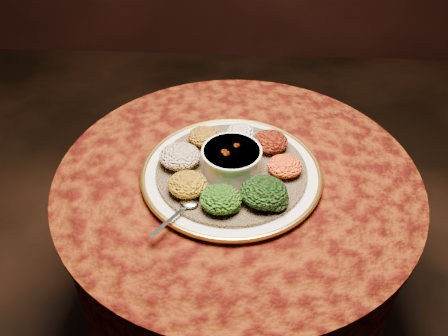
{
  "coord_description": "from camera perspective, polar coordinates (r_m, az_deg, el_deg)",
  "views": [
    {
      "loc": [
        0.01,
        -0.96,
        1.61
      ],
      "look_at": [
        -0.04,
        0.0,
        0.76
      ],
      "focal_mm": 40.0,
      "sensor_mm": 36.0,
      "label": 1
    }
  ],
  "objects": [
    {
      "name": "spoon",
      "position": [
        1.18,
        -4.36,
        -4.39
      ],
      "size": [
        0.1,
        0.13,
        0.01
      ],
      "rotation": [
        0.0,
        0.0,
        -2.19
      ],
      "color": "silver",
      "rests_on": "injera"
    },
    {
      "name": "portion_gomen",
      "position": [
        1.18,
        4.56,
        -2.76
      ],
      "size": [
        0.11,
        0.11,
        0.05
      ],
      "primitive_type": "ellipsoid",
      "color": "black",
      "rests_on": "injera"
    },
    {
      "name": "portion_ayib",
      "position": [
        1.37,
        1.93,
        4.09
      ],
      "size": [
        0.08,
        0.07,
        0.04
      ],
      "primitive_type": "ellipsoid",
      "color": "white",
      "rests_on": "injera"
    },
    {
      "name": "stew_bowl",
      "position": [
        1.26,
        0.88,
        1.09
      ],
      "size": [
        0.15,
        0.15,
        0.06
      ],
      "color": "silver",
      "rests_on": "injera"
    },
    {
      "name": "portion_shiro",
      "position": [
        1.36,
        -2.32,
        3.65
      ],
      "size": [
        0.09,
        0.08,
        0.04
      ],
      "primitive_type": "ellipsoid",
      "color": "#865910",
      "rests_on": "injera"
    },
    {
      "name": "portion_tikil",
      "position": [
        1.27,
        6.96,
        0.21
      ],
      "size": [
        0.09,
        0.08,
        0.04
      ],
      "primitive_type": "ellipsoid",
      "color": "#B3830E",
      "rests_on": "injera"
    },
    {
      "name": "table",
      "position": [
        1.43,
        1.43,
        -6.3
      ],
      "size": [
        0.96,
        0.96,
        0.73
      ],
      "color": "black",
      "rests_on": "ground"
    },
    {
      "name": "portion_timatim",
      "position": [
        1.29,
        -5.08,
        1.34
      ],
      "size": [
        0.11,
        0.1,
        0.05
      ],
      "primitive_type": "ellipsoid",
      "color": "maroon",
      "rests_on": "injera"
    },
    {
      "name": "portion_kik",
      "position": [
        1.21,
        -4.19,
        -1.88
      ],
      "size": [
        0.1,
        0.09,
        0.05
      ],
      "primitive_type": "ellipsoid",
      "color": "#9E740D",
      "rests_on": "injera"
    },
    {
      "name": "platter",
      "position": [
        1.29,
        0.86,
        -0.68
      ],
      "size": [
        0.47,
        0.47,
        0.02
      ],
      "rotation": [
        0.0,
        0.0,
        -0.02
      ],
      "color": "beige",
      "rests_on": "table"
    },
    {
      "name": "injera",
      "position": [
        1.29,
        0.86,
        -0.32
      ],
      "size": [
        0.4,
        0.4,
        0.01
      ],
      "primitive_type": "cylinder",
      "rotation": [
        0.0,
        0.0,
        0.04
      ],
      "color": "olive",
      "rests_on": "platter"
    },
    {
      "name": "portion_kitfo",
      "position": [
        1.34,
        5.29,
        3.03
      ],
      "size": [
        0.1,
        0.09,
        0.05
      ],
      "primitive_type": "ellipsoid",
      "color": "black",
      "rests_on": "injera"
    },
    {
      "name": "portion_mixveg",
      "position": [
        1.17,
        -0.38,
        -3.57
      ],
      "size": [
        0.1,
        0.09,
        0.05
      ],
      "primitive_type": "ellipsoid",
      "color": "#8B3008",
      "rests_on": "injera"
    }
  ]
}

